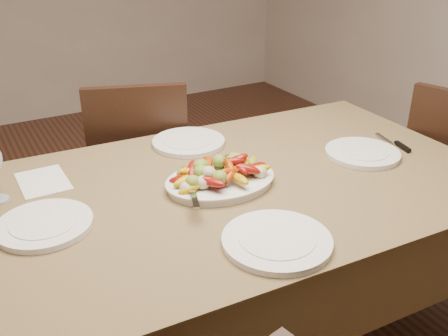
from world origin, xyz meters
The scene contains 11 objects.
dining_table centered at (0.22, -0.12, 0.38)m, with size 1.84×1.04×0.76m, color brown.
chair_far centered at (0.21, 0.65, 0.47)m, with size 0.42×0.42×0.95m, color black, non-canonical shape.
serving_platter centered at (0.21, -0.12, 0.77)m, with size 0.36×0.26×0.02m, color white.
roasted_vegetables centered at (0.21, -0.12, 0.83)m, with size 0.29×0.20×0.09m, color maroon, non-canonical shape.
serving_spoon centered at (0.14, -0.16, 0.81)m, with size 0.28×0.06×0.03m, color #9EA0A8, non-canonical shape.
plate_left centered at (-0.34, -0.10, 0.77)m, with size 0.27×0.27×0.02m, color white.
plate_right centered at (0.78, -0.17, 0.77)m, with size 0.27×0.27×0.02m, color white.
plate_far centered at (0.27, 0.24, 0.77)m, with size 0.28×0.28×0.02m, color white.
plate_near centered at (0.18, -0.49, 0.77)m, with size 0.30×0.30×0.02m, color white.
menu_card centered at (-0.29, 0.19, 0.76)m, with size 0.15×0.21×0.00m, color silver.
table_knife centered at (0.96, -0.16, 0.76)m, with size 0.02×0.20×0.01m, color #9EA0A8, non-canonical shape.
Camera 1 is at (-0.49, -1.38, 1.52)m, focal length 40.00 mm.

